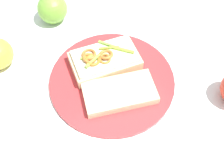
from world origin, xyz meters
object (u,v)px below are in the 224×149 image
(bread_slice_side, at_px, (119,93))
(apple_3, at_px, (52,9))
(sandwich, at_px, (104,60))
(plate, at_px, (112,81))

(bread_slice_side, bearing_deg, apple_3, 110.66)
(sandwich, relative_size, bread_slice_side, 1.07)
(plate, height_order, sandwich, sandwich)
(sandwich, distance_m, bread_slice_side, 0.10)
(bread_slice_side, bearing_deg, sandwich, 97.58)
(sandwich, relative_size, apple_3, 2.12)
(apple_3, bearing_deg, sandwich, -168.06)
(bread_slice_side, distance_m, apple_3, 0.32)
(plate, bearing_deg, bread_slice_side, 172.41)
(plate, xyz_separation_m, sandwich, (0.05, -0.01, 0.03))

